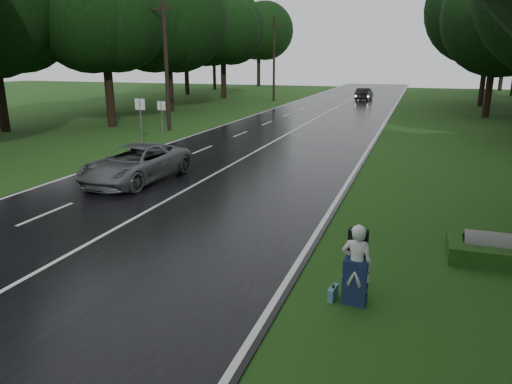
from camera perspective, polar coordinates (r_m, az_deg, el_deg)
ground at (r=13.68m, az=-20.41°, el=-6.47°), size 160.00×160.00×0.00m
road at (r=31.19m, az=3.29°, el=6.72°), size 12.00×140.00×0.04m
lane_center at (r=31.18m, az=3.29°, el=6.76°), size 0.12×140.00×0.01m
grey_car at (r=20.09m, az=-14.39°, el=3.37°), size 2.85×5.56×1.50m
far_car at (r=60.55m, az=12.97°, el=11.50°), size 1.80×4.51×1.46m
hitchhiker at (r=10.06m, az=12.06°, el=-8.89°), size 0.67×0.62×1.75m
suitcase at (r=10.40m, az=9.30°, el=-11.99°), size 0.17×0.41×0.29m
culvert at (r=13.65m, az=26.69°, el=-7.26°), size 1.44×0.72×0.72m
utility_pole_mid at (r=34.57m, az=-10.44°, el=7.35°), size 1.80×0.28×9.11m
utility_pole_far at (r=58.12m, az=2.15°, el=10.96°), size 1.80×0.28×9.73m
road_sign_a at (r=29.15m, az=-13.59°, el=5.62°), size 0.65×0.10×2.71m
road_sign_b at (r=31.20m, az=-11.20°, el=6.41°), size 0.57×0.10×2.37m
tree_left_d at (r=37.71m, az=-17.02°, el=7.62°), size 9.29×9.29×14.52m
tree_left_e at (r=47.52m, az=-10.21°, el=9.63°), size 9.34×9.34×14.59m
tree_left_f at (r=62.24m, az=-3.91°, el=11.26°), size 10.05×10.05×15.70m
tree_right_e at (r=46.45m, az=26.03°, el=8.15°), size 8.95×8.95×13.98m
tree_right_f at (r=57.33m, az=25.49°, el=9.39°), size 10.98×10.98×17.16m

